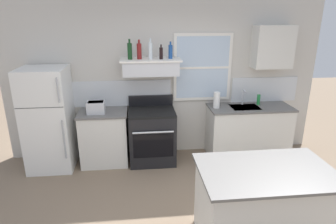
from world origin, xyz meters
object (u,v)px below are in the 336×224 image
refrigerator (49,119)px  bottle_blue_liqueur (170,52)px  kitchen_island (263,207)px  bottle_dark_green_wine (130,51)px  bottle_balsamic_dark (161,53)px  stove_range (152,135)px  bottle_red_label_wine (139,51)px  paper_towel_roll (217,100)px  dish_soap_bottle (258,100)px  toaster (96,107)px  bottle_clear_tall (150,50)px

refrigerator → bottle_blue_liqueur: size_ratio=6.18×
kitchen_island → bottle_dark_green_wine: bearing=123.3°
bottle_balsamic_dark → bottle_blue_liqueur: (0.15, 0.04, 0.02)m
stove_range → kitchen_island: 2.32m
bottle_dark_green_wine → bottle_red_label_wine: bearing=4.7°
bottle_dark_green_wine → bottle_red_label_wine: bottle_dark_green_wine is taller
refrigerator → paper_towel_roll: 2.76m
stove_range → bottle_red_label_wine: 1.42m
bottle_red_label_wine → kitchen_island: size_ratio=0.22×
stove_range → dish_soap_bottle: (1.88, 0.14, 0.54)m
toaster → bottle_blue_liqueur: bottle_blue_liqueur is taller
bottle_dark_green_wine → kitchen_island: size_ratio=0.22×
bottle_dark_green_wine → kitchen_island: 2.91m
refrigerator → stove_range: bearing=0.8°
stove_range → bottle_clear_tall: size_ratio=3.36×
bottle_red_label_wine → bottle_balsamic_dark: (0.34, -0.05, -0.03)m
bottle_dark_green_wine → paper_towel_roll: size_ratio=1.16×
toaster → paper_towel_roll: size_ratio=1.10×
bottle_clear_tall → kitchen_island: bearing=-63.0°
bottle_clear_tall → dish_soap_bottle: 2.08m
refrigerator → bottle_balsamic_dark: bearing=2.0°
bottle_balsamic_dark → kitchen_island: size_ratio=0.16×
paper_towel_roll → bottle_blue_liqueur: bearing=176.7°
toaster → kitchen_island: 2.87m
stove_range → bottle_balsamic_dark: 1.39m
stove_range → paper_towel_roll: bearing=1.9°
bottle_dark_green_wine → bottle_balsamic_dark: 0.49m
paper_towel_roll → kitchen_island: size_ratio=0.19×
toaster → bottle_balsamic_dark: 1.35m
refrigerator → bottle_red_label_wine: 1.81m
bottle_dark_green_wine → bottle_blue_liqueur: bottle_dark_green_wine is taller
bottle_dark_green_wine → bottle_blue_liqueur: 0.64m
bottle_red_label_wine → stove_range: bearing=-26.6°
stove_range → paper_towel_roll: paper_towel_roll is taller
bottle_balsamic_dark → bottle_dark_green_wine: bearing=175.8°
bottle_clear_tall → paper_towel_roll: bottle_clear_tall is taller
paper_towel_roll → dish_soap_bottle: (0.78, 0.10, -0.04)m
stove_range → bottle_balsamic_dark: size_ratio=4.81×
bottle_red_label_wine → refrigerator: bearing=-175.7°
toaster → kitchen_island: size_ratio=0.21×
toaster → bottle_dark_green_wine: bottle_dark_green_wine is taller
bottle_red_label_wine → bottle_clear_tall: bearing=-8.5°
bottle_clear_tall → bottle_blue_liqueur: size_ratio=1.21×
toaster → kitchen_island: toaster is taller
bottle_dark_green_wine → bottle_red_label_wine: (0.15, 0.01, -0.00)m
bottle_clear_tall → kitchen_island: size_ratio=0.23×
bottle_red_label_wine → dish_soap_bottle: bottle_red_label_wine is taller
bottle_blue_liqueur → bottle_dark_green_wine: bearing=-179.3°
toaster → bottle_clear_tall: bottle_clear_tall is taller
bottle_red_label_wine → bottle_blue_liqueur: size_ratio=1.13×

